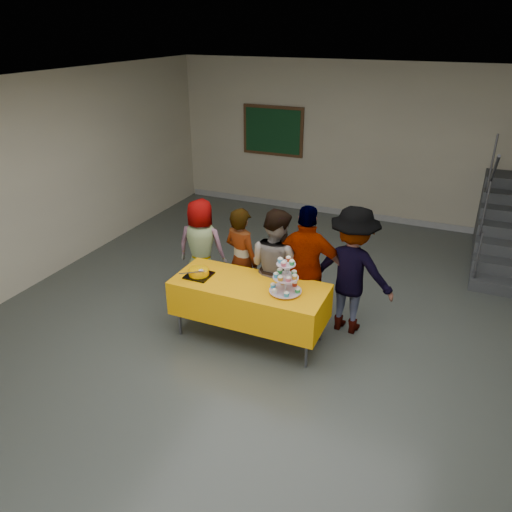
{
  "coord_description": "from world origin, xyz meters",
  "views": [
    {
      "loc": [
        1.75,
        -4.6,
        3.63
      ],
      "look_at": [
        -0.43,
        0.4,
        1.05
      ],
      "focal_mm": 35.0,
      "sensor_mm": 36.0,
      "label": 1
    }
  ],
  "objects_px": {
    "noticeboard": "(273,131)",
    "schoolchild_a": "(201,248)",
    "schoolchild_e": "(352,271)",
    "schoolchild_b": "(241,261)",
    "schoolchild_d": "(307,269)",
    "bake_table": "(249,299)",
    "schoolchild_c": "(276,267)",
    "bear_cake": "(199,272)",
    "cupcake_stand": "(286,279)"
  },
  "relations": [
    {
      "from": "noticeboard",
      "to": "schoolchild_a",
      "type": "bearing_deg",
      "value": -82.78
    },
    {
      "from": "schoolchild_a",
      "to": "schoolchild_e",
      "type": "xyz_separation_m",
      "value": [
        2.18,
        -0.08,
        0.12
      ]
    },
    {
      "from": "schoolchild_b",
      "to": "schoolchild_e",
      "type": "xyz_separation_m",
      "value": [
        1.46,
        0.12,
        0.09
      ]
    },
    {
      "from": "noticeboard",
      "to": "schoolchild_b",
      "type": "bearing_deg",
      "value": -73.6
    },
    {
      "from": "schoolchild_a",
      "to": "noticeboard",
      "type": "distance_m",
      "value": 4.09
    },
    {
      "from": "noticeboard",
      "to": "schoolchild_d",
      "type": "bearing_deg",
      "value": -62.98
    },
    {
      "from": "bake_table",
      "to": "schoolchild_c",
      "type": "relative_size",
      "value": 1.2
    },
    {
      "from": "schoolchild_c",
      "to": "noticeboard",
      "type": "height_order",
      "value": "noticeboard"
    },
    {
      "from": "bake_table",
      "to": "schoolchild_a",
      "type": "distance_m",
      "value": 1.38
    },
    {
      "from": "bear_cake",
      "to": "bake_table",
      "type": "bearing_deg",
      "value": 5.93
    },
    {
      "from": "bake_table",
      "to": "schoolchild_d",
      "type": "relative_size",
      "value": 1.13
    },
    {
      "from": "schoolchild_e",
      "to": "bear_cake",
      "type": "bearing_deg",
      "value": 29.09
    },
    {
      "from": "schoolchild_c",
      "to": "bake_table",
      "type": "bearing_deg",
      "value": 97.69
    },
    {
      "from": "noticeboard",
      "to": "schoolchild_c",
      "type": "bearing_deg",
      "value": -67.65
    },
    {
      "from": "bake_table",
      "to": "cupcake_stand",
      "type": "distance_m",
      "value": 0.62
    },
    {
      "from": "schoolchild_c",
      "to": "schoolchild_a",
      "type": "bearing_deg",
      "value": 9.45
    },
    {
      "from": "schoolchild_d",
      "to": "noticeboard",
      "type": "distance_m",
      "value": 4.81
    },
    {
      "from": "bake_table",
      "to": "schoolchild_c",
      "type": "distance_m",
      "value": 0.58
    },
    {
      "from": "bake_table",
      "to": "schoolchild_d",
      "type": "xyz_separation_m",
      "value": [
        0.55,
        0.53,
        0.27
      ]
    },
    {
      "from": "bear_cake",
      "to": "schoolchild_a",
      "type": "relative_size",
      "value": 0.25
    },
    {
      "from": "bear_cake",
      "to": "schoolchild_b",
      "type": "relative_size",
      "value": 0.24
    },
    {
      "from": "schoolchild_b",
      "to": "schoolchild_c",
      "type": "xyz_separation_m",
      "value": [
        0.52,
        -0.08,
        0.04
      ]
    },
    {
      "from": "schoolchild_a",
      "to": "schoolchild_c",
      "type": "distance_m",
      "value": 1.28
    },
    {
      "from": "bear_cake",
      "to": "schoolchild_c",
      "type": "height_order",
      "value": "schoolchild_c"
    },
    {
      "from": "bake_table",
      "to": "schoolchild_b",
      "type": "bearing_deg",
      "value": 122.79
    },
    {
      "from": "bake_table",
      "to": "schoolchild_c",
      "type": "bearing_deg",
      "value": 75.5
    },
    {
      "from": "schoolchild_a",
      "to": "schoolchild_d",
      "type": "height_order",
      "value": "schoolchild_d"
    },
    {
      "from": "bake_table",
      "to": "schoolchild_c",
      "type": "height_order",
      "value": "schoolchild_c"
    },
    {
      "from": "schoolchild_d",
      "to": "bear_cake",
      "type": "bearing_deg",
      "value": 17.7
    },
    {
      "from": "schoolchild_b",
      "to": "noticeboard",
      "type": "xyz_separation_m",
      "value": [
        -1.23,
        4.16,
        0.86
      ]
    },
    {
      "from": "cupcake_stand",
      "to": "schoolchild_d",
      "type": "height_order",
      "value": "schoolchild_d"
    },
    {
      "from": "noticeboard",
      "to": "cupcake_stand",
      "type": "bearing_deg",
      "value": -66.51
    },
    {
      "from": "bake_table",
      "to": "cupcake_stand",
      "type": "relative_size",
      "value": 4.22
    },
    {
      "from": "schoolchild_a",
      "to": "noticeboard",
      "type": "bearing_deg",
      "value": -91.83
    },
    {
      "from": "schoolchild_c",
      "to": "schoolchild_d",
      "type": "relative_size",
      "value": 0.94
    },
    {
      "from": "schoolchild_b",
      "to": "schoolchild_e",
      "type": "distance_m",
      "value": 1.46
    },
    {
      "from": "bear_cake",
      "to": "schoolchild_c",
      "type": "relative_size",
      "value": 0.23
    },
    {
      "from": "bake_table",
      "to": "cupcake_stand",
      "type": "height_order",
      "value": "cupcake_stand"
    },
    {
      "from": "bake_table",
      "to": "schoolchild_a",
      "type": "relative_size",
      "value": 1.32
    },
    {
      "from": "cupcake_stand",
      "to": "schoolchild_e",
      "type": "bearing_deg",
      "value": 51.55
    },
    {
      "from": "schoolchild_a",
      "to": "schoolchild_b",
      "type": "distance_m",
      "value": 0.75
    },
    {
      "from": "schoolchild_b",
      "to": "noticeboard",
      "type": "bearing_deg",
      "value": -54.31
    },
    {
      "from": "schoolchild_e",
      "to": "noticeboard",
      "type": "relative_size",
      "value": 1.28
    },
    {
      "from": "cupcake_stand",
      "to": "bear_cake",
      "type": "xyz_separation_m",
      "value": [
        -1.13,
        -0.03,
        -0.12
      ]
    },
    {
      "from": "schoolchild_e",
      "to": "schoolchild_c",
      "type": "bearing_deg",
      "value": 16.55
    },
    {
      "from": "schoolchild_c",
      "to": "schoolchild_e",
      "type": "bearing_deg",
      "value": -145.94
    },
    {
      "from": "bake_table",
      "to": "noticeboard",
      "type": "xyz_separation_m",
      "value": [
        -1.61,
        4.76,
        1.04
      ]
    },
    {
      "from": "bake_table",
      "to": "schoolchild_e",
      "type": "distance_m",
      "value": 1.32
    },
    {
      "from": "schoolchild_c",
      "to": "schoolchild_d",
      "type": "xyz_separation_m",
      "value": [
        0.41,
        0.02,
        0.05
      ]
    },
    {
      "from": "bear_cake",
      "to": "schoolchild_e",
      "type": "distance_m",
      "value": 1.9
    }
  ]
}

